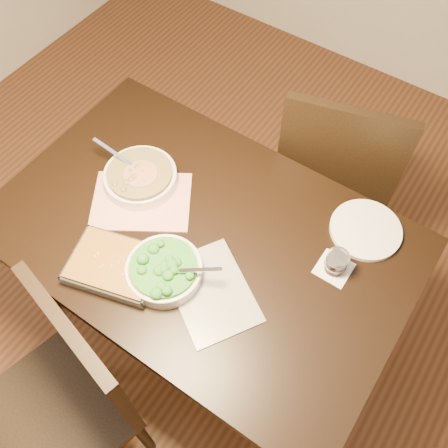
% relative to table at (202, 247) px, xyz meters
% --- Properties ---
extents(ground, '(4.00, 4.00, 0.00)m').
position_rel_table_xyz_m(ground, '(0.00, 0.00, -0.65)').
color(ground, '#412312').
rests_on(ground, ground).
extents(table, '(1.40, 0.90, 0.75)m').
position_rel_table_xyz_m(table, '(0.00, 0.00, 0.00)').
color(table, black).
rests_on(table, ground).
extents(magazine_a, '(0.42, 0.39, 0.01)m').
position_rel_table_xyz_m(magazine_a, '(-0.25, -0.01, 0.10)').
color(magazine_a, '#C73939').
rests_on(magazine_a, table).
extents(magazine_b, '(0.39, 0.36, 0.01)m').
position_rel_table_xyz_m(magazine_b, '(0.15, -0.16, 0.10)').
color(magazine_b, '#27252D').
rests_on(magazine_b, table).
extents(coaster, '(0.11, 0.11, 0.00)m').
position_rel_table_xyz_m(coaster, '(0.43, 0.13, 0.10)').
color(coaster, white).
rests_on(coaster, table).
extents(stew_bowl, '(0.29, 0.26, 0.10)m').
position_rel_table_xyz_m(stew_bowl, '(-0.30, 0.05, 0.13)').
color(stew_bowl, silver).
rests_on(stew_bowl, table).
extents(broccoli_bowl, '(0.26, 0.24, 0.09)m').
position_rel_table_xyz_m(broccoli_bowl, '(-0.00, -0.19, 0.13)').
color(broccoli_bowl, silver).
rests_on(broccoli_bowl, table).
extents(baking_dish, '(0.33, 0.28, 0.05)m').
position_rel_table_xyz_m(baking_dish, '(-0.15, -0.26, 0.12)').
color(baking_dish, silver).
rests_on(baking_dish, table).
extents(wine_tumbler, '(0.07, 0.07, 0.08)m').
position_rel_table_xyz_m(wine_tumbler, '(0.43, 0.13, 0.14)').
color(wine_tumbler, black).
rests_on(wine_tumbler, coaster).
extents(dinner_plate, '(0.24, 0.24, 0.02)m').
position_rel_table_xyz_m(dinner_plate, '(0.45, 0.32, 0.10)').
color(dinner_plate, silver).
rests_on(dinner_plate, table).
extents(chair_near, '(0.55, 0.55, 0.97)m').
position_rel_table_xyz_m(chair_near, '(-0.09, -0.64, -0.11)').
color(chair_near, black).
rests_on(chair_near, ground).
extents(chair_far, '(0.57, 0.57, 0.99)m').
position_rel_table_xyz_m(chair_far, '(0.20, 0.68, -0.10)').
color(chair_far, black).
rests_on(chair_far, ground).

